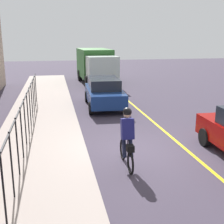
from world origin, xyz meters
TOP-DOWN VIEW (x-y plane):
  - ground_plane at (0.00, 0.00)m, footprint 80.00×80.00m
  - lane_line_centre at (0.00, -1.60)m, footprint 36.00×0.12m
  - sidewalk at (0.00, 3.40)m, footprint 40.00×3.20m
  - iron_fence at (1.00, 3.80)m, footprint 14.24×0.04m
  - cyclist_lead at (-1.17, 0.75)m, footprint 1.71×0.37m
  - parked_sedan_rear at (6.69, 0.10)m, footprint 4.48×2.08m
  - box_truck_background at (15.25, -0.68)m, footprint 6.79×2.74m

SIDE VIEW (x-z plane):
  - ground_plane at x=0.00m, z-range 0.00..0.00m
  - lane_line_centre at x=0.00m, z-range 0.00..0.01m
  - sidewalk at x=0.00m, z-range 0.00..0.15m
  - parked_sedan_rear at x=6.69m, z-range 0.03..1.61m
  - cyclist_lead at x=-1.17m, z-range 0.00..1.82m
  - iron_fence at x=1.00m, z-range 0.45..2.05m
  - box_truck_background at x=15.25m, z-range 0.16..2.94m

